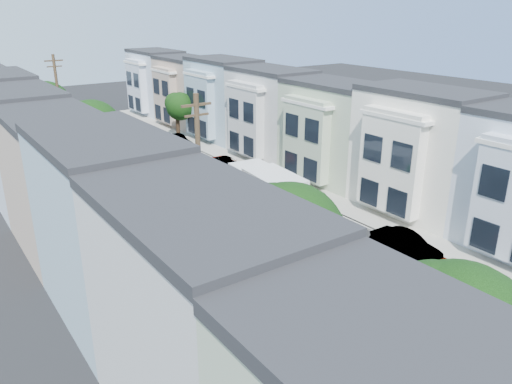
% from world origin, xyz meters
% --- Properties ---
extents(ground, '(160.00, 160.00, 0.00)m').
position_xyz_m(ground, '(0.00, 0.00, 0.00)').
color(ground, black).
rests_on(ground, ground).
extents(road_slab, '(12.00, 70.00, 0.02)m').
position_xyz_m(road_slab, '(0.00, 15.00, 0.01)').
color(road_slab, black).
rests_on(road_slab, ground).
extents(curb_left, '(0.30, 70.00, 0.15)m').
position_xyz_m(curb_left, '(-6.05, 15.00, 0.07)').
color(curb_left, gray).
rests_on(curb_left, ground).
extents(curb_right, '(0.30, 70.00, 0.15)m').
position_xyz_m(curb_right, '(6.05, 15.00, 0.07)').
color(curb_right, gray).
rests_on(curb_right, ground).
extents(sidewalk_left, '(2.60, 70.00, 0.15)m').
position_xyz_m(sidewalk_left, '(-7.35, 15.00, 0.07)').
color(sidewalk_left, gray).
rests_on(sidewalk_left, ground).
extents(sidewalk_right, '(2.60, 70.00, 0.15)m').
position_xyz_m(sidewalk_right, '(7.35, 15.00, 0.07)').
color(sidewalk_right, gray).
rests_on(sidewalk_right, ground).
extents(centerline, '(0.12, 70.00, 0.01)m').
position_xyz_m(centerline, '(0.00, 15.00, 0.00)').
color(centerline, gold).
rests_on(centerline, ground).
extents(townhouse_row_left, '(5.00, 70.00, 8.50)m').
position_xyz_m(townhouse_row_left, '(-11.15, 15.00, 0.00)').
color(townhouse_row_left, '#B0C1A1').
rests_on(townhouse_row_left, ground).
extents(townhouse_row_right, '(5.00, 70.00, 8.50)m').
position_xyz_m(townhouse_row_right, '(11.15, 15.00, 0.00)').
color(townhouse_row_right, '#B0C1A1').
rests_on(townhouse_row_right, ground).
extents(tree_a, '(4.70, 4.70, 7.39)m').
position_xyz_m(tree_a, '(-6.30, -12.78, 5.02)').
color(tree_a, black).
rests_on(tree_a, ground).
extents(tree_b, '(4.70, 4.70, 7.59)m').
position_xyz_m(tree_b, '(-6.30, -5.14, 5.21)').
color(tree_b, black).
rests_on(tree_b, ground).
extents(tree_c, '(4.70, 4.70, 6.86)m').
position_xyz_m(tree_c, '(-6.30, 4.84, 4.49)').
color(tree_c, black).
rests_on(tree_c, ground).
extents(tree_d, '(4.70, 4.70, 7.39)m').
position_xyz_m(tree_d, '(-6.30, 19.26, 5.02)').
color(tree_d, black).
rests_on(tree_d, ground).
extents(tree_e, '(4.70, 4.70, 7.24)m').
position_xyz_m(tree_e, '(-6.30, 33.28, 4.87)').
color(tree_e, black).
rests_on(tree_e, ground).
extents(tree_far_r, '(3.10, 3.10, 5.30)m').
position_xyz_m(tree_far_r, '(6.89, 30.47, 3.71)').
color(tree_far_r, black).
rests_on(tree_far_r, ground).
extents(utility_pole_near, '(1.60, 0.26, 10.00)m').
position_xyz_m(utility_pole_near, '(-6.30, 2.00, 5.15)').
color(utility_pole_near, '#42301E').
rests_on(utility_pole_near, ground).
extents(utility_pole_far, '(1.60, 0.26, 10.00)m').
position_xyz_m(utility_pole_far, '(-6.30, 28.00, 5.15)').
color(utility_pole_far, '#42301E').
rests_on(utility_pole_far, ground).
extents(fedex_truck, '(2.66, 6.90, 3.31)m').
position_xyz_m(fedex_truck, '(2.01, 7.50, 1.85)').
color(fedex_truck, silver).
rests_on(fedex_truck, ground).
extents(lead_sedan, '(1.53, 3.89, 1.26)m').
position_xyz_m(lead_sedan, '(1.66, 18.02, 0.63)').
color(lead_sedan, black).
rests_on(lead_sedan, ground).
extents(parked_left_b, '(2.28, 4.87, 1.53)m').
position_xyz_m(parked_left_b, '(-4.90, -6.59, 0.76)').
color(parked_left_b, black).
rests_on(parked_left_b, ground).
extents(parked_left_c, '(1.51, 3.96, 1.30)m').
position_xyz_m(parked_left_c, '(-4.90, -0.91, 0.65)').
color(parked_left_c, '#B1B7C2').
rests_on(parked_left_c, ground).
extents(parked_left_d, '(1.84, 3.93, 1.23)m').
position_xyz_m(parked_left_d, '(-4.90, 10.95, 0.62)').
color(parked_left_d, maroon).
rests_on(parked_left_d, ground).
extents(parked_right_a, '(1.70, 3.85, 1.22)m').
position_xyz_m(parked_right_a, '(4.90, -6.69, 0.61)').
color(parked_right_a, slate).
rests_on(parked_right_a, ground).
extents(parked_right_b, '(1.55, 4.37, 1.46)m').
position_xyz_m(parked_right_b, '(4.90, -2.53, 0.73)').
color(parked_right_b, silver).
rests_on(parked_right_b, ground).
extents(parked_right_c, '(2.35, 4.70, 1.28)m').
position_xyz_m(parked_right_c, '(4.90, 17.50, 0.64)').
color(parked_right_c, black).
rests_on(parked_right_c, ground).
extents(parked_right_d, '(1.91, 4.37, 1.41)m').
position_xyz_m(parked_right_d, '(4.90, 27.35, 0.71)').
color(parked_right_d, black).
rests_on(parked_right_d, ground).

